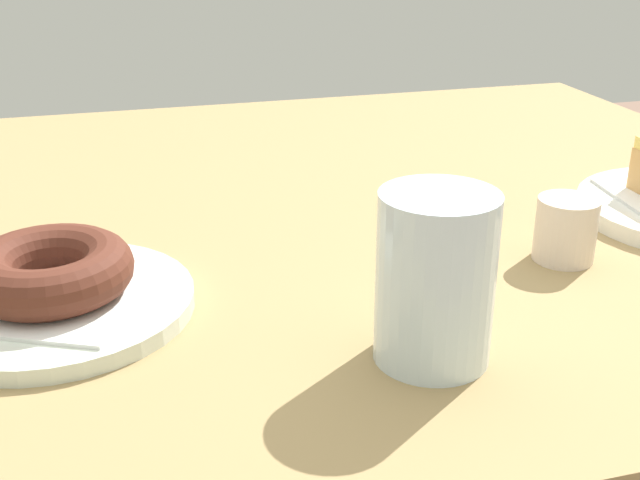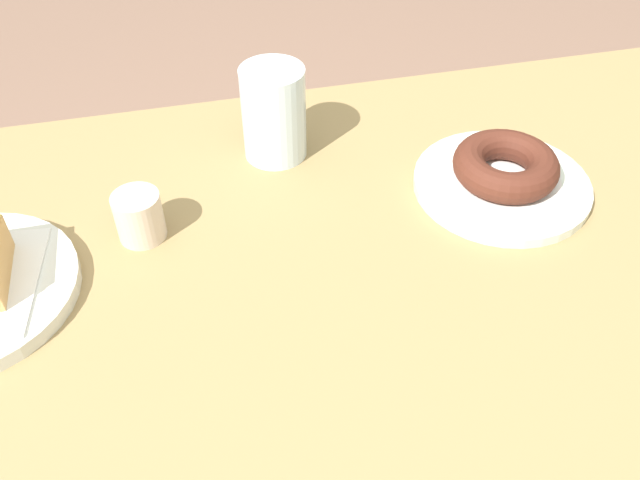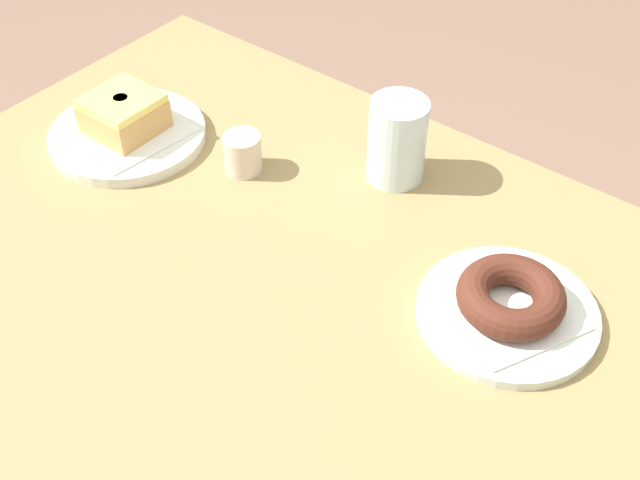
% 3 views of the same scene
% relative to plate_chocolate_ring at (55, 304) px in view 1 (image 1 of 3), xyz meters
% --- Properties ---
extents(table, '(1.16, 0.82, 0.75)m').
position_rel_plate_chocolate_ring_xyz_m(table, '(0.15, 0.16, -0.07)').
color(table, '#967B4E').
rests_on(table, ground_plane).
extents(plate_chocolate_ring, '(0.19, 0.19, 0.01)m').
position_rel_plate_chocolate_ring_xyz_m(plate_chocolate_ring, '(0.00, 0.00, 0.00)').
color(plate_chocolate_ring, silver).
rests_on(plate_chocolate_ring, table).
extents(napkin_chocolate_ring, '(0.17, 0.17, 0.00)m').
position_rel_plate_chocolate_ring_xyz_m(napkin_chocolate_ring, '(0.00, 0.00, 0.01)').
color(napkin_chocolate_ring, white).
rests_on(napkin_chocolate_ring, plate_chocolate_ring).
extents(donut_chocolate_ring, '(0.11, 0.11, 0.03)m').
position_rel_plate_chocolate_ring_xyz_m(donut_chocolate_ring, '(0.00, 0.00, 0.03)').
color(donut_chocolate_ring, '#4F2419').
rests_on(donut_chocolate_ring, napkin_chocolate_ring).
extents(water_glass, '(0.07, 0.07, 0.11)m').
position_rel_plate_chocolate_ring_xyz_m(water_glass, '(0.23, -0.12, 0.05)').
color(water_glass, silver).
rests_on(water_glass, table).
extents(sugar_jar, '(0.05, 0.05, 0.05)m').
position_rel_plate_chocolate_ring_xyz_m(sugar_jar, '(0.38, -0.02, 0.02)').
color(sugar_jar, beige).
rests_on(sugar_jar, table).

